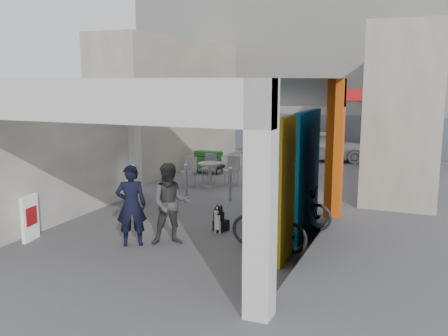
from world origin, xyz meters
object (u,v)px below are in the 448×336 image
at_px(man_crates, 296,149).
at_px(man_back_turned, 171,204).
at_px(bicycle_front, 292,207).
at_px(cafe_set, 210,175).
at_px(white_van, 323,145).
at_px(border_collie, 220,221).
at_px(bicycle_rear, 269,226).
at_px(man_elderly, 282,179).
at_px(produce_stand, 207,165).
at_px(man_with_dog, 131,205).

bearing_deg(man_crates, man_back_turned, 77.71).
xyz_separation_m(man_crates, bicycle_front, (1.68, -6.93, -0.40)).
xyz_separation_m(cafe_set, man_crates, (2.06, 3.31, 0.56)).
relative_size(cafe_set, bicycle_front, 0.84).
distance_m(bicycle_front, white_van, 10.17).
bearing_deg(border_collie, cafe_set, 136.83).
bearing_deg(bicycle_rear, white_van, 13.86).
bearing_deg(bicycle_front, man_elderly, 28.28).
height_order(produce_stand, man_elderly, man_elderly).
relative_size(man_elderly, man_crates, 0.91).
height_order(border_collie, man_crates, man_crates).
relative_size(man_with_dog, bicycle_front, 0.91).
bearing_deg(bicycle_front, produce_stand, 44.55).
bearing_deg(produce_stand, bicycle_rear, -76.08).
height_order(man_with_dog, bicycle_rear, man_with_dog).
relative_size(border_collie, man_elderly, 0.41).
height_order(produce_stand, bicycle_front, bicycle_front).
height_order(bicycle_front, bicycle_rear, bicycle_rear).
distance_m(man_crates, bicycle_front, 7.15).
distance_m(man_with_dog, man_back_turned, 0.83).
relative_size(bicycle_rear, white_van, 0.44).
xyz_separation_m(cafe_set, white_van, (2.47, 6.47, 0.32)).
xyz_separation_m(border_collie, man_with_dog, (-1.35, -1.58, 0.61)).
xyz_separation_m(cafe_set, man_elderly, (3.02, -2.01, 0.47)).
distance_m(man_crates, bicycle_rear, 8.83).
xyz_separation_m(bicycle_front, white_van, (-1.28, 10.09, 0.16)).
relative_size(border_collie, man_back_turned, 0.38).
height_order(cafe_set, bicycle_rear, bicycle_rear).
bearing_deg(produce_stand, man_crates, 5.44).
xyz_separation_m(man_crates, white_van, (0.40, 3.16, -0.24)).
bearing_deg(man_crates, bicycle_rear, 90.92).
xyz_separation_m(cafe_set, bicycle_front, (3.75, -3.62, 0.16)).
relative_size(border_collie, man_crates, 0.37).
height_order(man_back_turned, white_van, man_back_turned).
height_order(produce_stand, white_van, white_van).
bearing_deg(man_with_dog, border_collie, -161.64).
distance_m(produce_stand, man_crates, 3.40).
bearing_deg(man_with_dog, man_elderly, -147.59).
height_order(cafe_set, produce_stand, cafe_set).
xyz_separation_m(man_elderly, bicycle_front, (0.72, -1.61, -0.32)).
relative_size(cafe_set, border_collie, 2.42).
height_order(man_with_dog, white_van, man_with_dog).
bearing_deg(white_van, produce_stand, 128.75).
distance_m(man_elderly, man_crates, 5.41).
bearing_deg(man_with_dog, produce_stand, -107.81).
distance_m(bicycle_front, bicycle_rear, 1.74).
bearing_deg(produce_stand, white_van, 33.87).
relative_size(man_with_dog, bicycle_rear, 1.02).
relative_size(produce_stand, man_with_dog, 0.71).
xyz_separation_m(cafe_set, man_back_turned, (1.66, -5.78, 0.53)).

